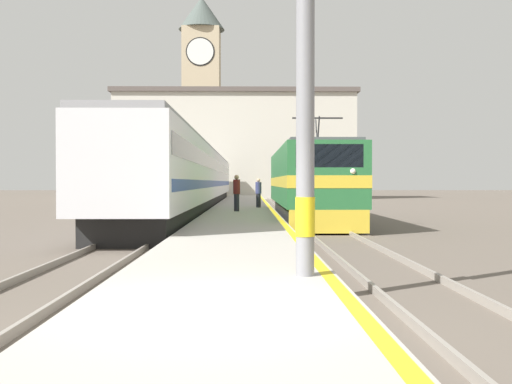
{
  "coord_description": "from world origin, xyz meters",
  "views": [
    {
      "loc": [
        0.35,
        -6.86,
        1.85
      ],
      "look_at": [
        0.8,
        28.39,
        1.26
      ],
      "focal_mm": 42.0,
      "sensor_mm": 36.0,
      "label": 1
    }
  ],
  "objects": [
    {
      "name": "ground_plane",
      "position": [
        0.0,
        30.0,
        0.0
      ],
      "size": [
        200.0,
        200.0,
        0.0
      ],
      "primitive_type": "plane",
      "color": "#60564C"
    },
    {
      "name": "platform",
      "position": [
        0.0,
        25.0,
        0.21
      ],
      "size": [
        3.44,
        140.0,
        0.43
      ],
      "color": "#ADA89E",
      "rests_on": "ground"
    },
    {
      "name": "rail_track_near",
      "position": [
        3.13,
        25.0,
        0.03
      ],
      "size": [
        2.84,
        140.0,
        0.16
      ],
      "color": "#60564C",
      "rests_on": "ground"
    },
    {
      "name": "rail_track_far",
      "position": [
        -3.13,
        25.0,
        0.03
      ],
      "size": [
        2.83,
        140.0,
        0.16
      ],
      "color": "#60564C",
      "rests_on": "ground"
    },
    {
      "name": "locomotive_train",
      "position": [
        3.13,
        20.75,
        1.78
      ],
      "size": [
        2.92,
        14.65,
        4.45
      ],
      "color": "black",
      "rests_on": "ground"
    },
    {
      "name": "passenger_train",
      "position": [
        -3.13,
        32.31,
        2.13
      ],
      "size": [
        2.92,
        47.57,
        3.96
      ],
      "color": "black",
      "rests_on": "ground"
    },
    {
      "name": "person_on_platform",
      "position": [
        -0.22,
        22.38,
        1.37
      ],
      "size": [
        0.34,
        0.34,
        1.79
      ],
      "color": "#23232D",
      "rests_on": "platform"
    },
    {
      "name": "second_waiting_passenger",
      "position": [
        0.92,
        26.74,
        1.28
      ],
      "size": [
        0.34,
        0.34,
        1.64
      ],
      "color": "#23232D",
      "rests_on": "platform"
    },
    {
      "name": "clock_tower",
      "position": [
        -5.48,
        68.15,
        13.38
      ],
      "size": [
        5.7,
        5.7,
        24.97
      ],
      "color": "tan",
      "rests_on": "ground"
    },
    {
      "name": "station_building",
      "position": [
        -1.14,
        61.11,
        6.06
      ],
      "size": [
        27.0,
        8.04,
        12.07
      ],
      "color": "beige",
      "rests_on": "ground"
    }
  ]
}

